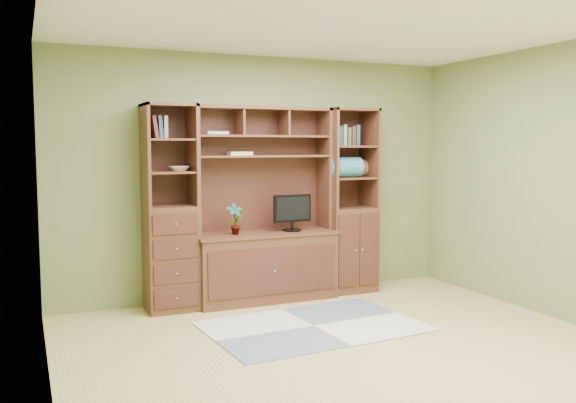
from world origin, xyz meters
name	(u,v)px	position (x,y,z in m)	size (l,w,h in m)	color
room	(351,189)	(0.00, 0.00, 1.30)	(4.60, 4.10, 2.64)	tan
center_hutch	(265,204)	(-0.04, 1.73, 1.02)	(1.54, 0.53, 2.05)	#522C1C
left_tower	(170,208)	(-1.04, 1.77, 1.02)	(0.50, 0.45, 2.05)	#522C1C
right_tower	(349,201)	(0.98, 1.77, 1.02)	(0.55, 0.45, 2.05)	#522C1C
rug	(313,326)	(0.00, 0.66, 0.01)	(1.89, 1.26, 0.01)	#9A9F9F
monitor	(292,206)	(0.25, 1.70, 1.00)	(0.44, 0.20, 0.54)	black
orchid	(235,219)	(-0.39, 1.70, 0.89)	(0.17, 0.12, 0.32)	#A94639
magazines	(239,154)	(-0.29, 1.82, 1.56)	(0.24, 0.17, 0.04)	beige
bowl	(179,169)	(-0.95, 1.77, 1.41)	(0.20, 0.20, 0.05)	silver
blanket_teal	(344,167)	(0.89, 1.73, 1.40)	(0.39, 0.22, 0.22)	#317082
blanket_red	(351,168)	(1.05, 1.85, 1.39)	(0.35, 0.20, 0.20)	brown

